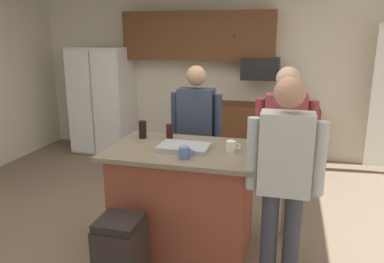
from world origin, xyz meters
name	(u,v)px	position (x,y,z in m)	size (l,w,h in m)	color
floor	(174,232)	(0.00, 0.00, 0.00)	(7.04, 7.04, 0.00)	#7F6B56
back_wall	(225,75)	(0.00, 2.80, 1.30)	(6.40, 0.10, 2.60)	beige
cabinet_run_upper	(198,36)	(-0.40, 2.60, 1.93)	(2.40, 0.38, 0.75)	brown
cabinet_run_lower	(258,133)	(0.60, 2.48, 0.45)	(1.80, 0.63, 0.90)	brown
refrigerator	(103,100)	(-2.00, 2.38, 0.88)	(0.92, 0.76, 1.75)	white
microwave_over_range	(261,69)	(0.60, 2.50, 1.45)	(0.56, 0.40, 0.32)	black
kitchen_island	(184,198)	(0.17, -0.22, 0.49)	(1.34, 0.91, 0.97)	brown
person_elder_center	(196,129)	(0.08, 0.58, 0.94)	(0.57, 0.22, 1.64)	tan
person_guest_by_door	(284,173)	(1.06, -0.61, 0.97)	(0.57, 0.22, 1.67)	#383842
person_host_foreground	(284,143)	(1.03, 0.21, 0.97)	(0.57, 0.22, 1.68)	tan
mug_ceramic_white	(185,153)	(0.25, -0.48, 1.02)	(0.13, 0.09, 0.10)	#4C6B99
mug_blue_stoneware	(231,146)	(0.59, -0.19, 1.02)	(0.13, 0.08, 0.09)	white
glass_stout_tall	(143,130)	(-0.31, 0.01, 1.06)	(0.07, 0.07, 0.17)	black
glass_dark_ale	(170,131)	(-0.06, 0.08, 1.04)	(0.07, 0.07, 0.14)	black
serving_tray	(184,147)	(0.19, -0.25, 0.99)	(0.44, 0.30, 0.04)	#B7B7BC
trash_bin	(121,255)	(-0.13, -0.95, 0.30)	(0.34, 0.34, 0.61)	black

